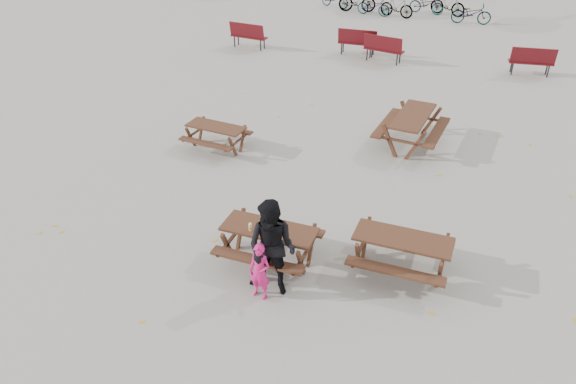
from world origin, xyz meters
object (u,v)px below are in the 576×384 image
(soda_bottle, at_px, (250,227))
(picnic_table_east, at_px, (401,255))
(picnic_table_north, at_px, (217,137))
(adult, at_px, (272,248))
(picnic_table_far, at_px, (411,130))
(child, at_px, (260,271))
(food_tray, at_px, (266,233))
(main_picnic_table, at_px, (269,236))

(soda_bottle, distance_m, picnic_table_east, 2.88)
(picnic_table_east, bearing_deg, picnic_table_north, 149.42)
(adult, xyz_separation_m, picnic_table_far, (1.26, 6.77, -0.50))
(adult, relative_size, picnic_table_far, 0.92)
(child, height_order, adult, adult)
(soda_bottle, height_order, picnic_table_north, soda_bottle)
(food_tray, distance_m, soda_bottle, 0.32)
(adult, bearing_deg, picnic_table_far, 82.62)
(picnic_table_east, height_order, picnic_table_north, picnic_table_east)
(main_picnic_table, xyz_separation_m, food_tray, (0.01, -0.19, 0.21))
(food_tray, relative_size, picnic_table_north, 0.12)
(main_picnic_table, relative_size, picnic_table_north, 1.16)
(main_picnic_table, height_order, soda_bottle, soda_bottle)
(adult, height_order, picnic_table_east, adult)
(soda_bottle, distance_m, child, 1.00)
(food_tray, xyz_separation_m, adult, (0.36, -0.57, 0.15))
(food_tray, distance_m, picnic_table_east, 2.57)
(main_picnic_table, height_order, picnic_table_east, picnic_table_east)
(picnic_table_north, bearing_deg, adult, -48.15)
(main_picnic_table, distance_m, child, 1.02)
(child, relative_size, picnic_table_east, 0.62)
(soda_bottle, bearing_deg, main_picnic_table, 33.44)
(picnic_table_north, bearing_deg, child, -50.59)
(child, distance_m, adult, 0.47)
(picnic_table_north, xyz_separation_m, picnic_table_far, (4.78, 2.08, 0.10))
(soda_bottle, xyz_separation_m, adult, (0.67, -0.57, 0.09))
(soda_bottle, xyz_separation_m, child, (0.53, -0.80, -0.28))
(food_tray, xyz_separation_m, picnic_table_north, (-3.16, 4.12, -0.46))
(child, bearing_deg, adult, 66.79)
(picnic_table_east, bearing_deg, picnic_table_far, 98.67)
(child, height_order, picnic_table_east, child)
(adult, bearing_deg, soda_bottle, 143.00)
(child, bearing_deg, food_tray, 113.40)
(main_picnic_table, bearing_deg, picnic_table_north, 128.70)
(adult, height_order, picnic_table_far, adult)
(soda_bottle, bearing_deg, food_tray, 1.45)
(main_picnic_table, distance_m, adult, 0.92)
(adult, distance_m, picnic_table_far, 6.90)
(main_picnic_table, distance_m, picnic_table_far, 6.23)
(food_tray, relative_size, picnic_table_east, 0.10)
(picnic_table_far, bearing_deg, picnic_table_north, 118.42)
(picnic_table_east, relative_size, picnic_table_north, 1.16)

